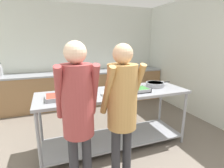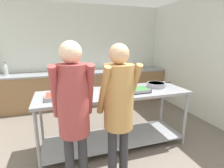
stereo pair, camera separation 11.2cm
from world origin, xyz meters
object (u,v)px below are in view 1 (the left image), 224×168
(guest_serving_right, at_px, (78,107))
(guest_serving_left, at_px, (122,103))
(plate_stack, at_px, (109,94))
(sauce_pan, at_px, (155,84))
(serving_tray_vegetables, at_px, (62,97))
(water_bottle, at_px, (1,70))
(serving_tray_roast, at_px, (133,90))
(broccoli_bowl, at_px, (86,89))

(guest_serving_right, bearing_deg, guest_serving_left, 2.10)
(plate_stack, height_order, sauce_pan, sauce_pan)
(serving_tray_vegetables, xyz_separation_m, water_bottle, (-1.17, 2.26, 0.09))
(sauce_pan, distance_m, guest_serving_right, 1.70)
(serving_tray_roast, xyz_separation_m, sauce_pan, (0.51, 0.17, 0.02))
(broccoli_bowl, height_order, sauce_pan, broccoli_bowl)
(broccoli_bowl, bearing_deg, plate_stack, -45.42)
(serving_tray_roast, xyz_separation_m, guest_serving_right, (-0.96, -0.70, 0.11))
(serving_tray_vegetables, distance_m, guest_serving_right, 0.76)
(plate_stack, xyz_separation_m, serving_tray_roast, (0.40, 0.01, 0.01))
(water_bottle, bearing_deg, guest_serving_left, -59.85)
(serving_tray_roast, height_order, water_bottle, water_bottle)
(plate_stack, distance_m, water_bottle, 2.96)
(broccoli_bowl, distance_m, water_bottle, 2.57)
(water_bottle, bearing_deg, guest_serving_right, -67.23)
(broccoli_bowl, distance_m, guest_serving_right, 1.01)
(sauce_pan, distance_m, guest_serving_left, 1.30)
(broccoli_bowl, height_order, plate_stack, broccoli_bowl)
(serving_tray_vegetables, relative_size, water_bottle, 1.42)
(sauce_pan, bearing_deg, guest_serving_left, -139.40)
(guest_serving_left, xyz_separation_m, guest_serving_right, (-0.48, -0.02, 0.02))
(plate_stack, relative_size, serving_tray_roast, 0.48)
(broccoli_bowl, relative_size, guest_serving_left, 0.15)
(plate_stack, relative_size, guest_serving_left, 0.14)
(serving_tray_roast, distance_m, sauce_pan, 0.53)
(guest_serving_left, distance_m, guest_serving_right, 0.48)
(guest_serving_left, bearing_deg, guest_serving_right, -177.90)
(serving_tray_vegetables, height_order, guest_serving_left, guest_serving_left)
(guest_serving_left, bearing_deg, serving_tray_roast, 54.62)
(serving_tray_roast, height_order, guest_serving_right, guest_serving_right)
(serving_tray_vegetables, bearing_deg, plate_stack, -5.68)
(guest_serving_left, bearing_deg, broccoli_bowl, 101.29)
(serving_tray_vegetables, xyz_separation_m, plate_stack, (0.65, -0.06, -0.01))
(serving_tray_vegetables, bearing_deg, water_bottle, 117.43)
(serving_tray_vegetables, relative_size, serving_tray_roast, 0.89)
(serving_tray_roast, xyz_separation_m, water_bottle, (-2.22, 2.31, 0.09))
(serving_tray_roast, relative_size, water_bottle, 1.60)
(serving_tray_vegetables, distance_m, broccoli_bowl, 0.43)
(plate_stack, height_order, guest_serving_left, guest_serving_left)
(serving_tray_roast, bearing_deg, broccoli_bowl, 158.43)
(serving_tray_roast, relative_size, guest_serving_right, 0.29)
(broccoli_bowl, relative_size, guest_serving_right, 0.15)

